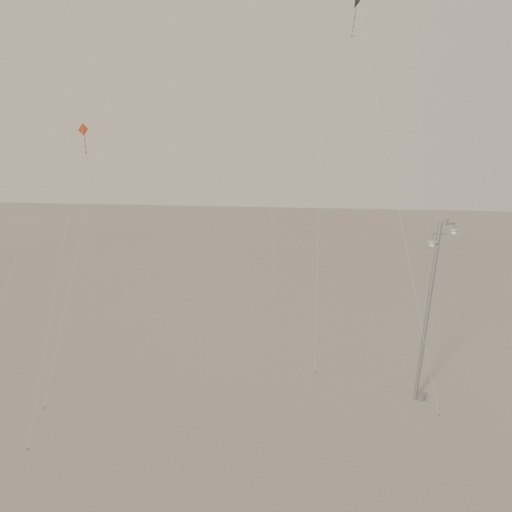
# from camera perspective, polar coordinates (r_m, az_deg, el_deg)

# --- Properties ---
(ground) EXTENTS (160.00, 160.00, 0.00)m
(ground) POSITION_cam_1_polar(r_m,az_deg,el_deg) (24.58, -3.38, -18.08)
(ground) COLOR gray
(ground) RESTS_ON ground
(street_lamp) EXTENTS (1.58, 0.87, 9.18)m
(street_lamp) POSITION_cam_1_polar(r_m,az_deg,el_deg) (25.58, 19.28, -5.50)
(street_lamp) COLOR #92949A
(street_lamp) RESTS_ON ground
(kite_1) EXTENTS (4.80, 5.79, 23.60)m
(kite_1) POSITION_cam_1_polar(r_m,az_deg,el_deg) (26.81, -14.88, 22.88)
(kite_1) COLOR #322C29
(kite_1) RESTS_ON ground
(kite_3) EXTENTS (0.62, 7.47, 13.58)m
(kite_3) POSITION_cam_1_polar(r_m,az_deg,el_deg) (25.82, -20.31, 6.28)
(kite_3) COLOR maroon
(kite_3) RESTS_ON ground
(kite_4) EXTENTS (4.60, 6.92, 20.30)m
(kite_4) POSITION_cam_1_polar(r_m,az_deg,el_deg) (27.80, 13.13, 19.22)
(kite_4) COLOR #322C29
(kite_4) RESTS_ON ground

